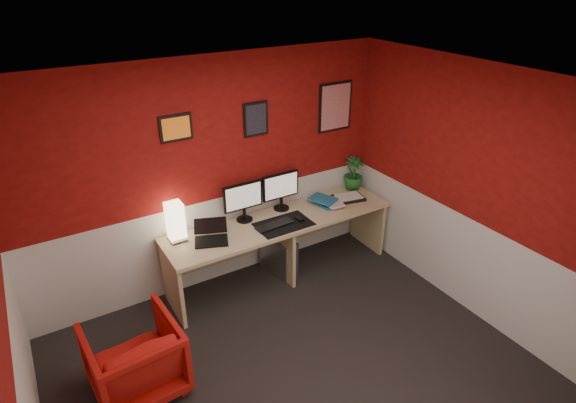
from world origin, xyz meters
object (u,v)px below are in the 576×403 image
at_px(monitor_left, 244,196).
at_px(pc_tower, 279,256).
at_px(monitor_right, 281,186).
at_px(desk, 281,248).
at_px(zen_tray, 349,198).
at_px(potted_plant, 353,173).
at_px(laptop, 211,233).
at_px(armchair, 135,359).
at_px(shoji_lamp, 176,223).

relative_size(monitor_left, pc_tower, 1.29).
distance_m(monitor_left, monitor_right, 0.48).
distance_m(desk, zen_tray, 1.03).
xyz_separation_m(monitor_left, potted_plant, (1.51, 0.02, -0.08)).
relative_size(monitor_left, monitor_right, 1.00).
bearing_deg(pc_tower, laptop, 172.90).
bearing_deg(monitor_right, monitor_left, -177.63).
relative_size(laptop, monitor_right, 0.57).
height_order(monitor_right, potted_plant, monitor_right).
relative_size(laptop, pc_tower, 0.73).
bearing_deg(laptop, monitor_left, 46.99).
distance_m(laptop, zen_tray, 1.78).
distance_m(pc_tower, armchair, 2.04).
height_order(monitor_left, potted_plant, monitor_left).
height_order(potted_plant, armchair, potted_plant).
bearing_deg(zen_tray, monitor_left, 171.79).
bearing_deg(laptop, monitor_right, 36.20).
bearing_deg(monitor_right, pc_tower, -129.21).
height_order(shoji_lamp, monitor_left, monitor_left).
relative_size(desk, pc_tower, 5.78).
height_order(desk, monitor_right, monitor_right).
xyz_separation_m(monitor_left, pc_tower, (0.34, -0.15, -0.80)).
bearing_deg(zen_tray, potted_plant, 43.05).
bearing_deg(potted_plant, monitor_right, 179.78).
relative_size(desk, shoji_lamp, 6.50).
bearing_deg(shoji_lamp, zen_tray, -4.63).
height_order(shoji_lamp, pc_tower, shoji_lamp).
height_order(monitor_right, zen_tray, monitor_right).
relative_size(zen_tray, potted_plant, 0.83).
relative_size(desk, potted_plant, 6.19).
distance_m(shoji_lamp, armchair, 1.36).
relative_size(shoji_lamp, laptop, 1.21).
relative_size(desk, zen_tray, 7.43).
distance_m(zen_tray, armchair, 2.95).
distance_m(laptop, potted_plant, 2.01).
bearing_deg(laptop, potted_plant, 28.72).
distance_m(shoji_lamp, laptop, 0.36).
bearing_deg(desk, armchair, -157.23).
bearing_deg(laptop, armchair, -122.40).
xyz_separation_m(monitor_left, zen_tray, (1.29, -0.19, -0.28)).
bearing_deg(monitor_left, monitor_right, 2.37).
bearing_deg(laptop, pc_tower, 27.39).
xyz_separation_m(laptop, monitor_left, (0.49, 0.23, 0.18)).
relative_size(zen_tray, armchair, 0.48).
xyz_separation_m(desk, monitor_left, (-0.34, 0.20, 0.66)).
bearing_deg(monitor_left, potted_plant, 0.61).
height_order(desk, zen_tray, zen_tray).
distance_m(shoji_lamp, pc_tower, 1.32).
xyz_separation_m(zen_tray, pc_tower, (-0.95, 0.04, -0.52)).
xyz_separation_m(desk, shoji_lamp, (-1.11, 0.18, 0.56)).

